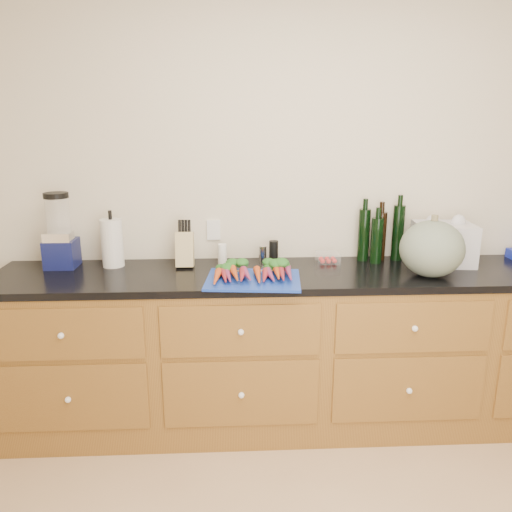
{
  "coord_description": "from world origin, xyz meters",
  "views": [
    {
      "loc": [
        -0.49,
        -1.37,
        1.76
      ],
      "look_at": [
        -0.36,
        1.2,
        1.06
      ],
      "focal_mm": 35.0,
      "sensor_mm": 36.0,
      "label": 1
    }
  ],
  "objects": [
    {
      "name": "cutting_board",
      "position": [
        -0.38,
        1.14,
        0.95
      ],
      "size": [
        0.52,
        0.42,
        0.01
      ],
      "primitive_type": "cube",
      "rotation": [
        0.0,
        0.0,
        -0.09
      ],
      "color": "#13329E",
      "rests_on": "countertop"
    },
    {
      "name": "squash",
      "position": [
        0.58,
        1.18,
        1.09
      ],
      "size": [
        0.34,
        0.34,
        0.31
      ],
      "primitive_type": "ellipsoid",
      "color": "#536252",
      "rests_on": "countertop"
    },
    {
      "name": "grocery_bag",
      "position": [
        0.75,
        1.42,
        1.06
      ],
      "size": [
        0.35,
        0.29,
        0.24
      ],
      "primitive_type": null,
      "rotation": [
        0.0,
        0.0,
        -0.09
      ],
      "color": "silver",
      "rests_on": "countertop"
    },
    {
      "name": "paper_towel",
      "position": [
        -1.18,
        1.46,
        1.08
      ],
      "size": [
        0.12,
        0.12,
        0.28
      ],
      "primitive_type": "cylinder",
      "color": "silver",
      "rests_on": "countertop"
    },
    {
      "name": "blender_appliance",
      "position": [
        -1.47,
        1.46,
        1.13
      ],
      "size": [
        0.17,
        0.17,
        0.43
      ],
      "color": "#10164E",
      "rests_on": "countertop"
    },
    {
      "name": "bottles",
      "position": [
        0.4,
        1.51,
        1.09
      ],
      "size": [
        0.28,
        0.14,
        0.33
      ],
      "color": "black",
      "rests_on": "countertop"
    },
    {
      "name": "canister_chrome",
      "position": [
        -0.31,
        1.48,
        0.99
      ],
      "size": [
        0.05,
        0.05,
        0.1
      ],
      "primitive_type": "cylinder",
      "color": "silver",
      "rests_on": "countertop"
    },
    {
      "name": "cabinets",
      "position": [
        0.0,
        1.3,
        0.45
      ],
      "size": [
        3.6,
        0.64,
        0.9
      ],
      "color": "brown",
      "rests_on": "ground"
    },
    {
      "name": "countertop",
      "position": [
        0.0,
        1.3,
        0.92
      ],
      "size": [
        3.64,
        0.62,
        0.04
      ],
      "primitive_type": "cube",
      "color": "black",
      "rests_on": "cabinets"
    },
    {
      "name": "tomato_box",
      "position": [
        0.08,
        1.47,
        0.97
      ],
      "size": [
        0.14,
        0.11,
        0.06
      ],
      "primitive_type": "cube",
      "color": "white",
      "rests_on": "countertop"
    },
    {
      "name": "carrots",
      "position": [
        -0.38,
        1.18,
        0.98
      ],
      "size": [
        0.42,
        0.31,
        0.06
      ],
      "color": "#C24416",
      "rests_on": "cutting_board"
    },
    {
      "name": "wall_back",
      "position": [
        0.0,
        1.62,
        1.3
      ],
      "size": [
        4.1,
        0.05,
        2.6
      ],
      "primitive_type": "cube",
      "color": "beige",
      "rests_on": "ground"
    },
    {
      "name": "grinder_salt",
      "position": [
        -0.55,
        1.48,
        1.0
      ],
      "size": [
        0.05,
        0.05,
        0.12
      ],
      "primitive_type": "cylinder",
      "color": "white",
      "rests_on": "countertop"
    },
    {
      "name": "grinder_pepper",
      "position": [
        -0.24,
        1.48,
        1.01
      ],
      "size": [
        0.05,
        0.05,
        0.13
      ],
      "primitive_type": "cylinder",
      "color": "black",
      "rests_on": "countertop"
    },
    {
      "name": "knife_block",
      "position": [
        -0.76,
        1.44,
        1.04
      ],
      "size": [
        0.1,
        0.1,
        0.2
      ],
      "primitive_type": "cube",
      "color": "tan",
      "rests_on": "countertop"
    }
  ]
}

